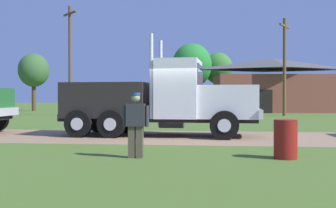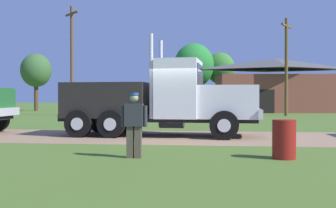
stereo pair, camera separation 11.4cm
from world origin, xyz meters
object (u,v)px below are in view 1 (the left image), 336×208
object	(u,v)px
visitor_standing_near	(136,123)
utility_pole_far	(284,64)
utility_pole_near	(70,58)
steel_barrel	(285,139)
truck_foreground_white	(159,101)
shed_building	(273,86)

from	to	relation	value
visitor_standing_near	utility_pole_far	size ratio (longest dim) A/B	0.21
utility_pole_near	utility_pole_far	bearing A→B (deg)	4.20
utility_pole_near	utility_pole_far	xyz separation A→B (m)	(17.09, 1.25, -0.56)
steel_barrel	truck_foreground_white	bearing A→B (deg)	123.91
visitor_standing_near	utility_pole_far	bearing A→B (deg)	72.89
truck_foreground_white	utility_pole_near	xyz separation A→B (m)	(-9.46, 16.88, 3.34)
steel_barrel	utility_pole_near	xyz separation A→B (m)	(-13.27, 22.56, 4.20)
steel_barrel	shed_building	distance (m)	32.98
steel_barrel	shed_building	size ratio (longest dim) A/B	0.08
steel_barrel	utility_pole_near	size ratio (longest dim) A/B	0.11
utility_pole_far	utility_pole_near	bearing A→B (deg)	-175.80
truck_foreground_white	utility_pole_far	size ratio (longest dim) A/B	1.00
truck_foreground_white	steel_barrel	world-z (taller)	truck_foreground_white
truck_foreground_white	visitor_standing_near	size ratio (longest dim) A/B	4.87
truck_foreground_white	utility_pole_near	size ratio (longest dim) A/B	0.88
utility_pole_near	steel_barrel	bearing A→B (deg)	-59.53
truck_foreground_white	visitor_standing_near	xyz separation A→B (m)	(0.22, -5.94, -0.47)
truck_foreground_white	shed_building	world-z (taller)	shed_building
visitor_standing_near	steel_barrel	world-z (taller)	visitor_standing_near
truck_foreground_white	utility_pole_far	bearing A→B (deg)	67.18
visitor_standing_near	utility_pole_far	world-z (taller)	utility_pole_far
steel_barrel	visitor_standing_near	bearing A→B (deg)	-175.80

